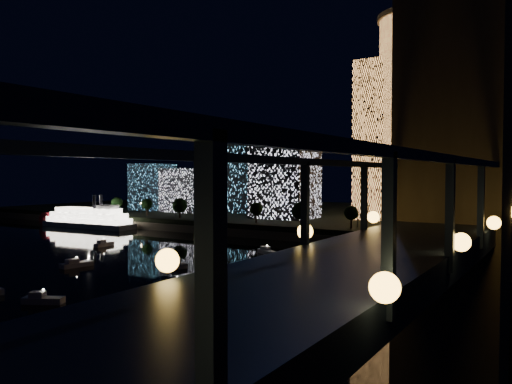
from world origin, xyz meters
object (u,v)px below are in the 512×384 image
Objects in this scene: riverboat at (85,219)px; tower_cylindrical at (419,118)px; tower_rectangular at (385,141)px; truss_bridge at (484,226)px.

tower_cylindrical is at bearing 24.73° from riverboat.
tower_cylindrical is 16.52m from tower_rectangular.
riverboat is at bearing -153.21° from tower_rectangular.
tower_cylindrical is 153.07m from riverboat.
tower_cylindrical reaches higher than riverboat.
tower_cylindrical is 1.26× the size of tower_rectangular.
tower_rectangular is 141.07m from truss_bridge.
tower_cylindrical reaches higher than tower_rectangular.
tower_cylindrical reaches higher than truss_bridge.
tower_cylindrical is at bearing 108.72° from truss_bridge.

